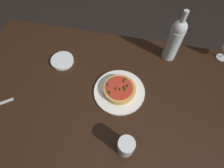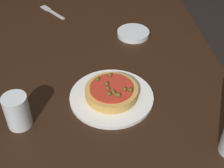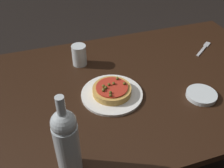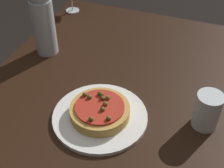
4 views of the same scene
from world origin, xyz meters
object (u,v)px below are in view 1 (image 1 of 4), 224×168
(pizza, at_px, (120,89))
(wine_bottle, at_px, (175,40))
(water_cup, at_px, (126,146))
(side_bowl, at_px, (62,61))
(dinner_plate, at_px, (119,91))
(dining_table, at_px, (100,101))

(pizza, distance_m, wine_bottle, 0.41)
(water_cup, xyz_separation_m, side_bowl, (-0.46, 0.42, -0.04))
(pizza, distance_m, water_cup, 0.30)
(dinner_plate, bearing_deg, side_bowl, 160.46)
(dining_table, relative_size, side_bowl, 11.50)
(water_cup, distance_m, side_bowl, 0.62)
(water_cup, bearing_deg, wine_bottle, 74.54)
(water_cup, bearing_deg, side_bowl, 137.48)
(dinner_plate, height_order, side_bowl, side_bowl)
(pizza, distance_m, side_bowl, 0.40)
(pizza, height_order, wine_bottle, wine_bottle)
(pizza, bearing_deg, water_cup, -74.07)
(water_cup, relative_size, side_bowl, 0.80)
(dining_table, bearing_deg, pizza, 21.91)
(dinner_plate, bearing_deg, water_cup, -74.02)
(dinner_plate, xyz_separation_m, side_bowl, (-0.38, 0.13, 0.00))
(dining_table, bearing_deg, side_bowl, 146.99)
(dining_table, distance_m, wine_bottle, 0.55)
(dining_table, xyz_separation_m, wine_bottle, (0.35, 0.35, 0.22))
(dining_table, distance_m, pizza, 0.16)
(pizza, xyz_separation_m, water_cup, (0.08, -0.29, 0.02))
(dinner_plate, height_order, wine_bottle, wine_bottle)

